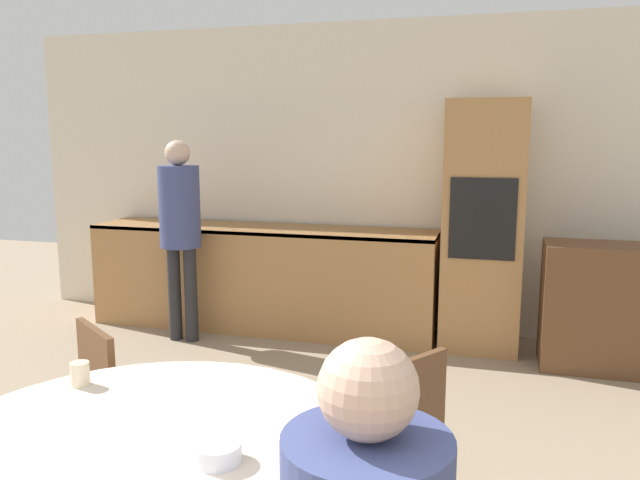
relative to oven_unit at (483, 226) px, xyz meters
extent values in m
cube|color=silver|center=(-0.74, 0.34, 0.34)|extent=(6.86, 0.05, 2.60)
cube|color=#AD7A47|center=(-1.83, -0.01, -0.52)|extent=(2.98, 0.60, 0.89)
cube|color=black|center=(-1.83, -0.01, -0.09)|extent=(2.98, 0.60, 0.03)
cube|color=#AD7A47|center=(0.00, 0.00, 0.00)|extent=(0.59, 0.58, 1.92)
cube|color=black|center=(0.00, -0.29, 0.10)|extent=(0.48, 0.01, 0.60)
cube|color=brown|center=(0.98, -0.27, -0.51)|extent=(1.08, 0.45, 0.91)
cylinder|color=beige|center=(-0.85, -3.48, -0.20)|extent=(1.37, 1.37, 0.03)
cylinder|color=brown|center=(-1.66, -2.71, -0.75)|extent=(0.04, 0.04, 0.43)
cube|color=brown|center=(-1.62, -2.93, -0.52)|extent=(0.56, 0.56, 0.02)
cube|color=brown|center=(-1.51, -2.78, -0.31)|extent=(0.33, 0.25, 0.41)
cylinder|color=brown|center=(-0.38, -2.47, -0.75)|extent=(0.04, 0.04, 0.43)
cube|color=brown|center=(-0.33, -2.69, -0.52)|extent=(0.55, 0.55, 0.02)
cube|color=brown|center=(-0.18, -2.79, -0.31)|extent=(0.23, 0.33, 0.41)
sphere|color=tan|center=(-0.13, -3.83, 0.21)|extent=(0.20, 0.20, 0.20)
cylinder|color=#262628|center=(-2.40, -0.51, -0.57)|extent=(0.10, 0.10, 0.78)
cylinder|color=#262628|center=(-2.26, -0.51, -0.57)|extent=(0.10, 0.10, 0.78)
cylinder|color=#3D477A|center=(-2.33, -0.51, 0.14)|extent=(0.33, 0.33, 0.65)
sphere|color=beige|center=(-2.33, -0.51, 0.56)|extent=(0.20, 0.20, 0.20)
cylinder|color=beige|center=(-1.31, -3.15, -0.15)|extent=(0.07, 0.07, 0.08)
cylinder|color=silver|center=(-0.61, -3.50, -0.16)|extent=(0.13, 0.13, 0.05)
camera|label=1|loc=(0.09, -4.94, 0.69)|focal=35.00mm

